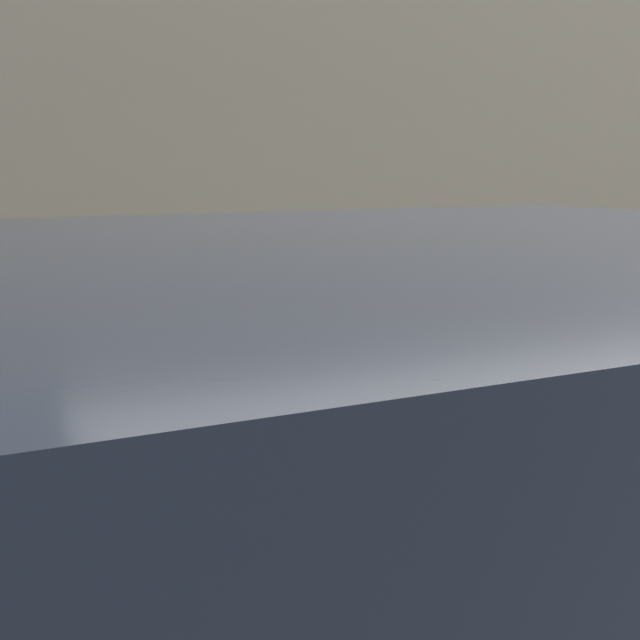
{
  "coord_description": "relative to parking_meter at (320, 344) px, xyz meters",
  "views": [
    {
      "loc": [
        -1.68,
        -1.66,
        1.93
      ],
      "look_at": [
        -0.28,
        1.28,
        1.36
      ],
      "focal_mm": 50.0,
      "sensor_mm": 36.0,
      "label": 1
    }
  ],
  "objects": [
    {
      "name": "parking_meter",
      "position": [
        0.0,
        0.0,
        0.0
      ],
      "size": [
        0.22,
        0.12,
        1.54
      ],
      "color": "slate",
      "rests_on": "sidewalk"
    },
    {
      "name": "sidewalk",
      "position": [
        0.28,
        0.92,
        -1.2
      ],
      "size": [
        24.0,
        2.8,
        0.13
      ],
      "color": "#9E9B96",
      "rests_on": "ground_plane"
    }
  ]
}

